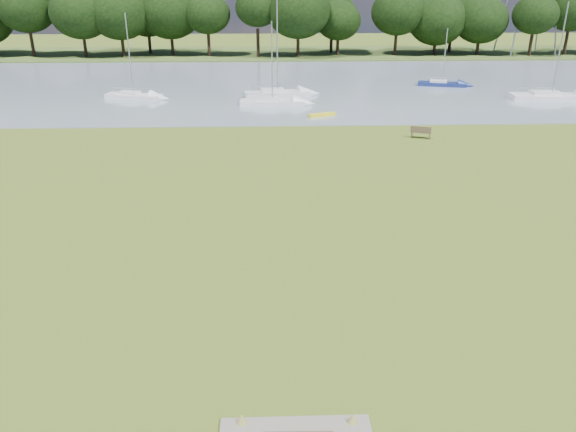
{
  "coord_description": "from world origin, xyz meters",
  "views": [
    {
      "loc": [
        -0.64,
        -24.84,
        11.56
      ],
      "look_at": [
        0.17,
        -2.0,
        1.88
      ],
      "focal_mm": 35.0,
      "sensor_mm": 36.0,
      "label": 1
    }
  ],
  "objects_px": {
    "sailboat_1": "(551,95)",
    "sailboat_5": "(133,94)",
    "riverbank_bench": "(421,132)",
    "sailboat_6": "(441,83)",
    "kayak": "(322,115)",
    "sailboat_3": "(277,92)",
    "sailboat_4": "(272,101)"
  },
  "relations": [
    {
      "from": "riverbank_bench",
      "to": "sailboat_3",
      "type": "distance_m",
      "value": 20.36
    },
    {
      "from": "kayak",
      "to": "sailboat_4",
      "type": "distance_m",
      "value": 6.77
    },
    {
      "from": "kayak",
      "to": "sailboat_5",
      "type": "bearing_deg",
      "value": 131.93
    },
    {
      "from": "riverbank_bench",
      "to": "sailboat_6",
      "type": "height_order",
      "value": "sailboat_6"
    },
    {
      "from": "kayak",
      "to": "sailboat_4",
      "type": "relative_size",
      "value": 0.33
    },
    {
      "from": "kayak",
      "to": "sailboat_4",
      "type": "bearing_deg",
      "value": 109.21
    },
    {
      "from": "sailboat_1",
      "to": "sailboat_5",
      "type": "bearing_deg",
      "value": -179.04
    },
    {
      "from": "riverbank_bench",
      "to": "sailboat_6",
      "type": "relative_size",
      "value": 0.26
    },
    {
      "from": "sailboat_1",
      "to": "sailboat_4",
      "type": "xyz_separation_m",
      "value": [
        -28.87,
        -1.82,
        -0.03
      ]
    },
    {
      "from": "kayak",
      "to": "sailboat_3",
      "type": "distance_m",
      "value": 10.16
    },
    {
      "from": "sailboat_1",
      "to": "sailboat_6",
      "type": "distance_m",
      "value": 12.23
    },
    {
      "from": "riverbank_bench",
      "to": "sailboat_5",
      "type": "xyz_separation_m",
      "value": [
        -25.99,
        16.67,
        -0.0
      ]
    },
    {
      "from": "kayak",
      "to": "sailboat_6",
      "type": "relative_size",
      "value": 0.4
    },
    {
      "from": "kayak",
      "to": "sailboat_1",
      "type": "height_order",
      "value": "sailboat_1"
    },
    {
      "from": "sailboat_4",
      "to": "sailboat_5",
      "type": "distance_m",
      "value": 14.93
    },
    {
      "from": "riverbank_bench",
      "to": "kayak",
      "type": "distance_m",
      "value": 10.5
    },
    {
      "from": "kayak",
      "to": "sailboat_4",
      "type": "xyz_separation_m",
      "value": [
        -4.54,
        5.01,
        0.32
      ]
    },
    {
      "from": "sailboat_1",
      "to": "sailboat_4",
      "type": "bearing_deg",
      "value": -172.72
    },
    {
      "from": "sailboat_1",
      "to": "sailboat_5",
      "type": "distance_m",
      "value": 43.34
    },
    {
      "from": "sailboat_5",
      "to": "sailboat_4",
      "type": "bearing_deg",
      "value": 0.79
    },
    {
      "from": "kayak",
      "to": "sailboat_3",
      "type": "bearing_deg",
      "value": 89.95
    },
    {
      "from": "sailboat_3",
      "to": "riverbank_bench",
      "type": "bearing_deg",
      "value": -65.92
    },
    {
      "from": "sailboat_6",
      "to": "sailboat_3",
      "type": "bearing_deg",
      "value": -148.64
    },
    {
      "from": "sailboat_1",
      "to": "sailboat_5",
      "type": "xyz_separation_m",
      "value": [
        -43.29,
        2.04,
        -0.04
      ]
    },
    {
      "from": "sailboat_3",
      "to": "sailboat_6",
      "type": "height_order",
      "value": "sailboat_3"
    },
    {
      "from": "sailboat_6",
      "to": "kayak",
      "type": "bearing_deg",
      "value": -120.69
    },
    {
      "from": "sailboat_5",
      "to": "sailboat_3",
      "type": "bearing_deg",
      "value": 17.61
    },
    {
      "from": "riverbank_bench",
      "to": "kayak",
      "type": "xyz_separation_m",
      "value": [
        -7.02,
        7.79,
        -0.31
      ]
    },
    {
      "from": "kayak",
      "to": "sailboat_1",
      "type": "xyz_separation_m",
      "value": [
        24.33,
        6.83,
        0.36
      ]
    },
    {
      "from": "sailboat_3",
      "to": "sailboat_6",
      "type": "bearing_deg",
      "value": 8.09
    },
    {
      "from": "sailboat_5",
      "to": "sailboat_6",
      "type": "bearing_deg",
      "value": 26.12
    },
    {
      "from": "riverbank_bench",
      "to": "sailboat_4",
      "type": "distance_m",
      "value": 17.25
    }
  ]
}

